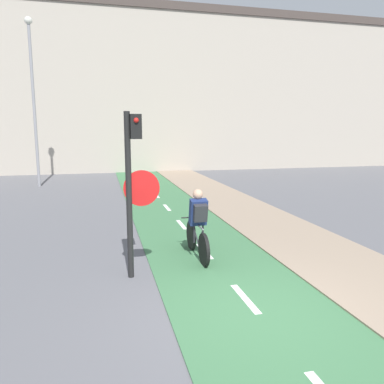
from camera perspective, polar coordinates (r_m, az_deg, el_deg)
The scene contains 6 objects.
ground_plane at distance 6.06m, azimuth 9.93°, elevation -17.84°, with size 120.00×120.00×0.00m, color #5B5B60.
bike_lane at distance 6.06m, azimuth 9.91°, elevation -17.73°, with size 2.66×60.00×0.02m.
building_row_background at distance 27.32m, azimuth -9.28°, elevation 14.82°, with size 60.00×5.20×10.71m.
traffic_light_pole at distance 6.91m, azimuth -8.96°, elevation 2.30°, with size 0.67×0.25×3.09m.
street_lamp_far at distance 19.79m, azimuth -23.10°, elevation 14.45°, with size 0.36×0.36×7.89m.
cyclist_near at distance 8.07m, azimuth 0.90°, elevation -5.21°, with size 0.46×1.80×1.52m.
Camera 1 is at (-2.22, -4.91, 2.77)m, focal length 35.00 mm.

